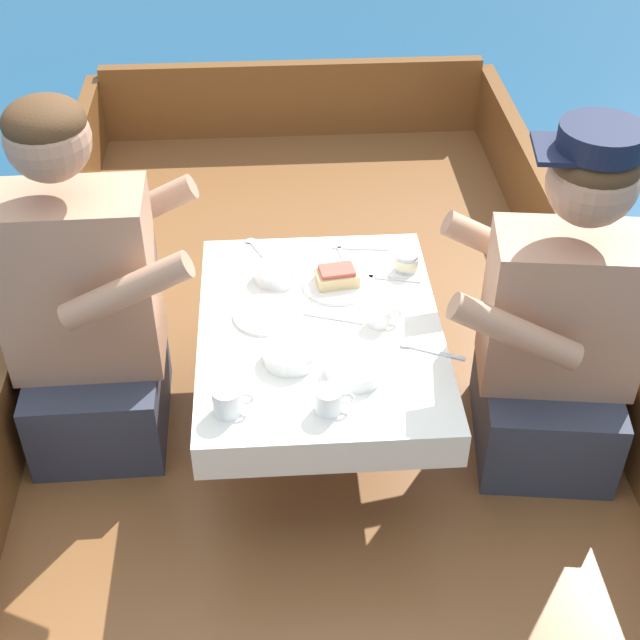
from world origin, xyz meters
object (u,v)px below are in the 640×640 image
sandwich (337,276)px  coffee_cup_center (380,315)px  coffee_cup_port (228,400)px  tin_can (407,262)px  person_port (86,313)px  coffee_cup_starboard (329,400)px  person_starboard (558,331)px

sandwich → coffee_cup_center: size_ratio=1.41×
coffee_cup_center → coffee_cup_port: bearing=-142.3°
tin_can → coffee_cup_port: bearing=-132.5°
coffee_cup_port → sandwich: bearing=58.5°
person_port → coffee_cup_starboard: size_ratio=10.92×
person_port → tin_can: (0.89, 0.17, 0.01)m
coffee_cup_center → sandwich: bearing=119.6°
person_port → coffee_cup_center: 0.79m
person_port → tin_can: bearing=9.6°
person_starboard → tin_can: size_ratio=14.87×
sandwich → person_port: bearing=-171.4°
person_port → sandwich: 0.69m
coffee_cup_port → tin_can: (0.50, 0.55, -0.01)m
sandwich → coffee_cup_port: (-0.30, -0.48, 0.00)m
person_port → coffee_cup_starboard: person_port is taller
person_starboard → coffee_cup_port: bearing=23.0°
person_port → person_starboard: person_port is taller
sandwich → coffee_cup_center: (0.10, -0.18, -0.01)m
coffee_cup_center → person_port: bearing=174.6°
person_port → coffee_cup_starboard: (0.62, -0.39, 0.02)m
coffee_cup_port → coffee_cup_center: size_ratio=1.10×
sandwich → person_starboard: bearing=-23.7°
person_starboard → sandwich: size_ratio=7.90×
person_starboard → coffee_cup_port: size_ratio=10.08×
person_starboard → tin_can: (-0.36, 0.31, 0.02)m
person_port → sandwich: bearing=7.6°
sandwich → coffee_cup_center: 0.20m
coffee_cup_starboard → person_port: bearing=147.9°
person_starboard → sandwich: person_starboard is taller
sandwich → coffee_cup_port: coffee_cup_port is taller
sandwich → coffee_cup_starboard: bearing=-96.6°
coffee_cup_port → coffee_cup_starboard: size_ratio=1.04×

